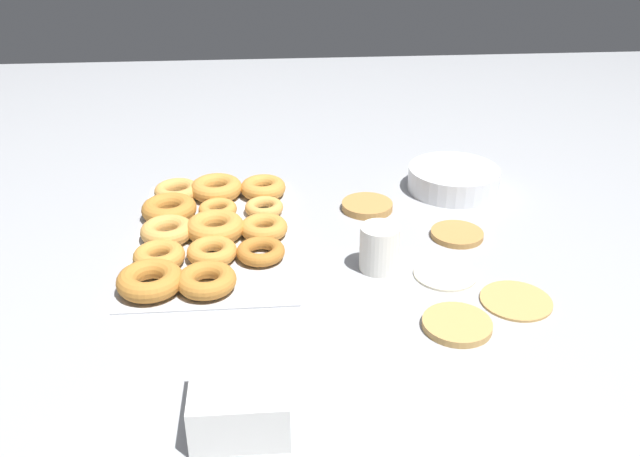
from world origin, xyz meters
The scene contains 10 objects.
ground_plane centered at (0.00, 0.00, 0.00)m, with size 3.00×3.00×0.00m, color #9EA0A5.
pancake_0 centered at (-0.20, 0.04, 0.01)m, with size 0.11×0.11×0.02m, color #B27F42.
pancake_1 centered at (0.07, 0.14, 0.00)m, with size 0.11×0.11×0.01m, color beige.
pancake_2 centered at (0.16, 0.23, 0.00)m, with size 0.12×0.12×0.01m, color tan.
pancake_3 centered at (-0.07, 0.19, 0.01)m, with size 0.10×0.10×0.01m, color #B27F42.
pancake_4 centered at (0.22, 0.12, 0.01)m, with size 0.11×0.11×0.01m, color tan.
donut_tray centered at (-0.11, -0.29, 0.02)m, with size 0.49×0.31×0.04m.
batter_bowl centered at (-0.29, 0.24, 0.03)m, with size 0.20×0.20×0.05m.
container_stack centered at (0.40, -0.22, 0.03)m, with size 0.12×0.12×0.07m.
paper_cup centered at (0.03, 0.02, 0.04)m, with size 0.07×0.07×0.08m.
Camera 1 is at (1.06, -0.17, 0.64)m, focal length 38.00 mm.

